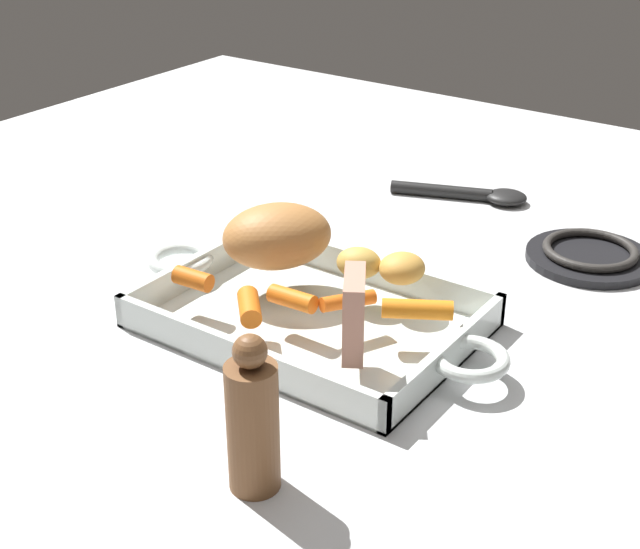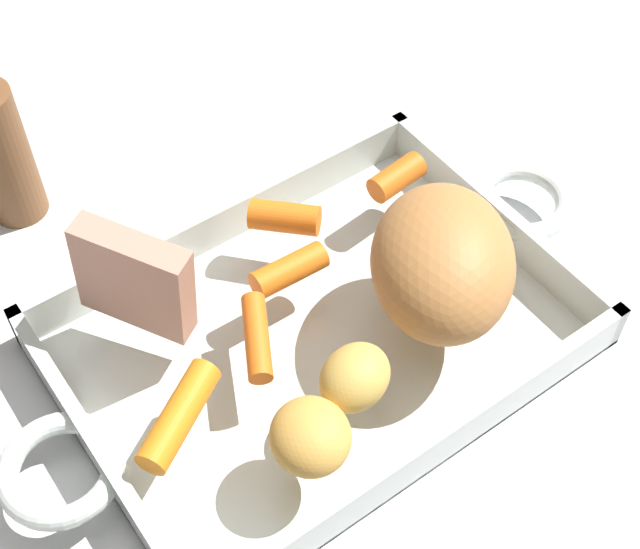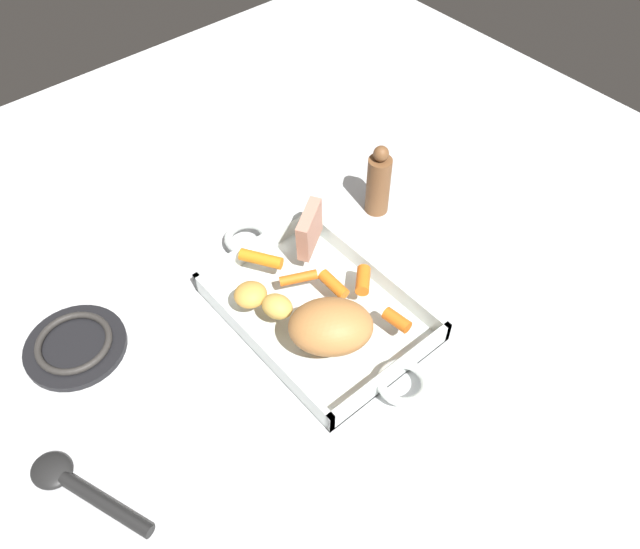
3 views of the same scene
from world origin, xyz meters
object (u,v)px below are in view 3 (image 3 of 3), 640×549
pork_roast (331,327)px  baby_carrot_long (297,279)px  baby_carrot_southwest (333,284)px  pepper_mill (378,183)px  baby_carrot_center_right (397,320)px  baby_carrot_short (261,259)px  roast_slice_thick (309,229)px  baby_carrot_northeast (363,280)px  potato_golden_large (277,306)px  serving_spoon (77,486)px  roasting_dish (318,309)px  stove_burner_rear (75,345)px  potato_near_roast (250,295)px

pork_roast → baby_carrot_long: bearing=164.2°
baby_carrot_southwest → pepper_mill: pepper_mill is taller
pepper_mill → baby_carrot_center_right: bearing=-38.2°
pepper_mill → baby_carrot_short: bearing=-90.5°
roast_slice_thick → pepper_mill: pepper_mill is taller
pork_roast → baby_carrot_southwest: pork_roast is taller
pork_roast → roast_slice_thick: (-0.17, 0.10, 0.00)m
baby_carrot_southwest → baby_carrot_northeast: baby_carrot_northeast is taller
baby_carrot_northeast → roast_slice_thick: bearing=-175.5°
potato_golden_large → baby_carrot_northeast: bearing=72.9°
baby_carrot_northeast → serving_spoon: (-0.01, -0.50, -0.04)m
roasting_dish → pork_roast: bearing=-27.1°
baby_carrot_southwest → serving_spoon: (0.02, -0.46, -0.04)m
serving_spoon → potato_golden_large: bearing=-105.1°
baby_carrot_southwest → stove_burner_rear: bearing=-117.5°
roast_slice_thick → potato_near_roast: 0.15m
baby_carrot_southwest → potato_golden_large: (-0.02, -0.10, 0.01)m
roasting_dish → baby_carrot_short: bearing=-169.4°
roasting_dish → serving_spoon: bearing=-87.8°
pork_roast → baby_carrot_short: bearing=175.4°
baby_carrot_southwest → stove_burner_rear: (-0.19, -0.36, -0.04)m
baby_carrot_center_right → baby_carrot_southwest: (-0.12, -0.03, -0.00)m
roasting_dish → baby_carrot_southwest: size_ratio=8.48×
stove_burner_rear → pepper_mill: (0.07, 0.57, 0.06)m
baby_carrot_center_right → potato_golden_large: 0.18m
baby_carrot_southwest → stove_burner_rear: 0.41m
baby_carrot_southwest → potato_near_roast: potato_near_roast is taller
serving_spoon → baby_carrot_short: bearing=-92.3°
baby_carrot_center_right → baby_carrot_long: size_ratio=0.71×
baby_carrot_short → potato_near_roast: 0.08m
baby_carrot_center_right → pepper_mill: pepper_mill is taller
potato_near_roast → serving_spoon: (0.08, -0.34, -0.05)m
pork_roast → roast_slice_thick: roast_slice_thick is taller
stove_burner_rear → pork_roast: bearing=47.8°
baby_carrot_long → stove_burner_rear: (-0.14, -0.32, -0.04)m
roast_slice_thick → baby_carrot_short: (-0.02, -0.09, -0.03)m
baby_carrot_short → serving_spoon: baby_carrot_short is taller
pork_roast → baby_carrot_center_right: bearing=66.6°
pork_roast → baby_carrot_northeast: size_ratio=2.49×
baby_carrot_center_right → serving_spoon: 0.50m
stove_burner_rear → roast_slice_thick: bearing=76.6°
pork_roast → baby_carrot_southwest: 0.11m
baby_carrot_short → baby_carrot_northeast: size_ratio=1.45×
baby_carrot_center_right → serving_spoon: size_ratio=0.22×
baby_carrot_southwest → pepper_mill: 0.24m
potato_golden_large → serving_spoon: (0.04, -0.36, -0.05)m
potato_golden_large → stove_burner_rear: bearing=-123.2°
stove_burner_rear → serving_spoon: (0.21, -0.10, 0.00)m
potato_near_roast → stove_burner_rear: (-0.13, -0.24, -0.05)m
baby_carrot_northeast → baby_carrot_short: bearing=-146.1°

